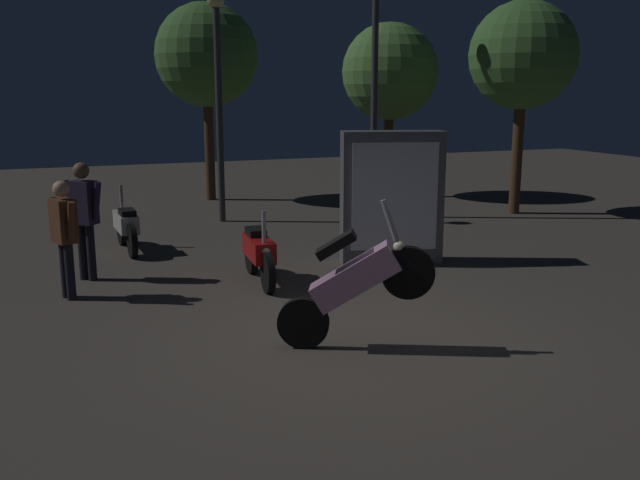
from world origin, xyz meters
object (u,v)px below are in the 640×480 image
object	(u,v)px
motorcycle_pink_foreground	(355,282)
motorcycle_white_parked_left	(126,226)
person_rider_beside	(84,211)
streetlamp_near	(218,76)
motorcycle_red_parked_right	(259,253)
person_bystander_far	(64,230)
kiosk_billboard	(392,197)
streetlamp_far	(375,51)

from	to	relation	value
motorcycle_pink_foreground	motorcycle_white_parked_left	bearing A→B (deg)	132.98
motorcycle_white_parked_left	person_rider_beside	distance (m)	1.96
motorcycle_pink_foreground	motorcycle_white_parked_left	size ratio (longest dim) A/B	0.98
streetlamp_near	motorcycle_red_parked_right	bearing A→B (deg)	-97.62
person_bystander_far	kiosk_billboard	size ratio (longest dim) A/B	0.75
streetlamp_near	streetlamp_far	size ratio (longest dim) A/B	0.83
motorcycle_white_parked_left	streetlamp_far	bearing A→B (deg)	-77.97
streetlamp_far	motorcycle_pink_foreground	bearing A→B (deg)	-117.26
person_rider_beside	person_bystander_far	distance (m)	0.93
motorcycle_pink_foreground	person_rider_beside	bearing A→B (deg)	147.96
person_rider_beside	motorcycle_pink_foreground	bearing A→B (deg)	-104.60
streetlamp_far	kiosk_billboard	bearing A→B (deg)	-111.78
motorcycle_pink_foreground	streetlamp_near	size ratio (longest dim) A/B	0.35
motorcycle_pink_foreground	person_bystander_far	xyz separation A→B (m)	(-2.76, 3.10, 0.19)
person_bystander_far	motorcycle_white_parked_left	bearing A→B (deg)	46.99
motorcycle_pink_foreground	motorcycle_red_parked_right	bearing A→B (deg)	119.60
motorcycle_red_parked_right	person_rider_beside	size ratio (longest dim) A/B	0.97
motorcycle_pink_foreground	person_rider_beside	size ratio (longest dim) A/B	0.95
streetlamp_near	streetlamp_far	distance (m)	3.31
streetlamp_far	kiosk_billboard	xyz separation A→B (m)	(-1.52, -3.79, -2.46)
motorcycle_white_parked_left	motorcycle_red_parked_right	bearing A→B (deg)	-153.70
streetlamp_near	motorcycle_pink_foreground	bearing A→B (deg)	-93.52
streetlamp_near	streetlamp_far	world-z (taller)	streetlamp_far
motorcycle_pink_foreground	streetlamp_far	size ratio (longest dim) A/B	0.29
person_rider_beside	streetlamp_near	bearing A→B (deg)	6.18
motorcycle_red_parked_right	streetlamp_far	world-z (taller)	streetlamp_far
motorcycle_pink_foreground	motorcycle_red_parked_right	xyz separation A→B (m)	(-0.17, 2.93, -0.31)
person_rider_beside	person_bystander_far	xyz separation A→B (m)	(-0.30, -0.88, -0.10)
person_rider_beside	streetlamp_far	world-z (taller)	streetlamp_far
person_rider_beside	streetlamp_near	world-z (taller)	streetlamp_near
person_bystander_far	streetlamp_near	bearing A→B (deg)	34.46
motorcycle_white_parked_left	person_rider_beside	world-z (taller)	person_rider_beside
motorcycle_white_parked_left	streetlamp_near	world-z (taller)	streetlamp_near
motorcycle_white_parked_left	streetlamp_far	world-z (taller)	streetlamp_far
person_rider_beside	streetlamp_far	bearing A→B (deg)	-19.20
kiosk_billboard	motorcycle_white_parked_left	bearing A→B (deg)	-14.67
motorcycle_white_parked_left	streetlamp_near	bearing A→B (deg)	-48.79
person_bystander_far	person_rider_beside	bearing A→B (deg)	50.15
person_rider_beside	streetlamp_near	size ratio (longest dim) A/B	0.37
motorcycle_pink_foreground	person_rider_beside	distance (m)	4.69
person_rider_beside	streetlamp_near	xyz separation A→B (m)	(2.95, 3.84, 1.97)
streetlamp_near	streetlamp_far	bearing A→B (deg)	-12.28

